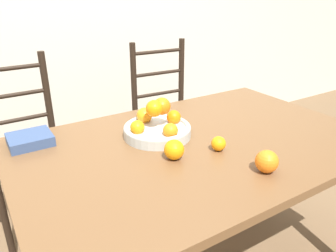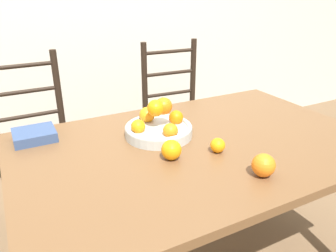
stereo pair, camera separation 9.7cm
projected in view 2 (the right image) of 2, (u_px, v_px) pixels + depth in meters
dining_table at (197, 161)px, 1.45m from camera, size 1.53×0.99×0.74m
fruit_bowl at (159, 126)px, 1.46m from camera, size 0.30×0.30×0.17m
orange_loose_0 at (171, 150)px, 1.26m from camera, size 0.08×0.08×0.08m
orange_loose_1 at (218, 145)px, 1.32m from camera, size 0.06×0.06×0.06m
orange_loose_2 at (263, 165)px, 1.15m from camera, size 0.08×0.08×0.08m
chair_left at (36, 147)px, 1.92m from camera, size 0.43×0.41×1.02m
chair_right at (177, 119)px, 2.33m from camera, size 0.44×0.42×1.02m
book_stack at (34, 135)px, 1.43m from camera, size 0.18×0.16×0.04m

